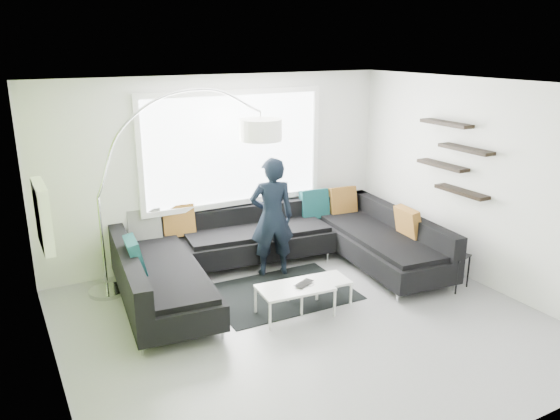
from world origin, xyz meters
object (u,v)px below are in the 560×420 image
at_px(person, 272,217).
at_px(side_table, 452,271).
at_px(coffee_table, 308,295).
at_px(laptop, 307,285).
at_px(arc_lamp, 98,198).
at_px(sectional_sofa, 278,254).

bearing_deg(person, side_table, 156.84).
xyz_separation_m(coffee_table, laptop, (-0.08, -0.10, 0.20)).
distance_m(arc_lamp, side_table, 4.82).
height_order(side_table, person, person).
height_order(arc_lamp, person, arc_lamp).
xyz_separation_m(coffee_table, person, (0.13, 1.20, 0.67)).
xyz_separation_m(sectional_sofa, laptop, (-0.15, -1.02, -0.02)).
bearing_deg(sectional_sofa, arc_lamp, 166.93).
height_order(side_table, laptop, side_table).
xyz_separation_m(sectional_sofa, arc_lamp, (-2.21, 0.75, 0.93)).
xyz_separation_m(sectional_sofa, side_table, (2.00, -1.32, -0.17)).
relative_size(coffee_table, arc_lamp, 0.43).
bearing_deg(sectional_sofa, side_table, -27.61).
bearing_deg(sectional_sofa, coffee_table, -88.82).
height_order(coffee_table, side_table, side_table).
bearing_deg(laptop, sectional_sofa, 56.23).
xyz_separation_m(person, laptop, (-0.20, -1.30, -0.47)).
relative_size(arc_lamp, laptop, 7.82).
relative_size(arc_lamp, side_table, 5.56).
distance_m(arc_lamp, laptop, 2.88).
bearing_deg(laptop, side_table, -33.32).
bearing_deg(arc_lamp, side_table, -13.06).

